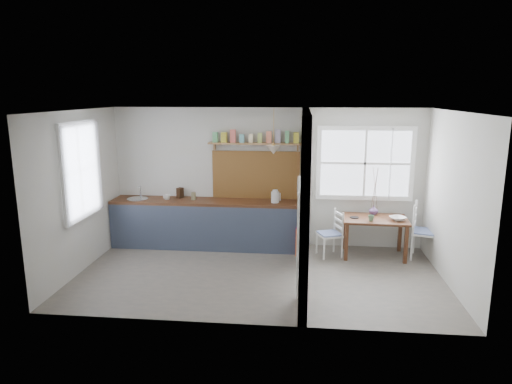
# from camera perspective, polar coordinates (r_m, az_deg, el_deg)

# --- Properties ---
(floor) EXTENTS (5.80, 3.20, 0.01)m
(floor) POSITION_cam_1_polar(r_m,az_deg,el_deg) (7.43, 0.33, -10.34)
(floor) COLOR #756A5C
(floor) RESTS_ON ground
(ceiling) EXTENTS (5.80, 3.20, 0.01)m
(ceiling) POSITION_cam_1_polar(r_m,az_deg,el_deg) (6.86, 0.36, 10.13)
(ceiling) COLOR beige
(ceiling) RESTS_ON walls
(walls) EXTENTS (5.81, 3.21, 2.60)m
(walls) POSITION_cam_1_polar(r_m,az_deg,el_deg) (7.03, 0.34, -0.52)
(walls) COLOR beige
(walls) RESTS_ON floor
(partition) EXTENTS (0.12, 3.20, 2.60)m
(partition) POSITION_cam_1_polar(r_m,az_deg,el_deg) (7.03, 6.08, 0.66)
(partition) COLOR beige
(partition) RESTS_ON floor
(kitchen_window) EXTENTS (0.10, 1.16, 1.50)m
(kitchen_window) POSITION_cam_1_polar(r_m,az_deg,el_deg) (7.78, -21.23, 2.51)
(kitchen_window) COLOR white
(kitchen_window) RESTS_ON walls
(nook_window) EXTENTS (1.76, 0.10, 1.30)m
(nook_window) POSITION_cam_1_polar(r_m,az_deg,el_deg) (8.56, 13.47, 3.49)
(nook_window) COLOR white
(nook_window) RESTS_ON walls
(counter) EXTENTS (3.50, 0.60, 0.90)m
(counter) POSITION_cam_1_polar(r_m,az_deg,el_deg) (8.69, -6.28, -3.85)
(counter) COLOR #4F2B17
(counter) RESTS_ON floor
(sink) EXTENTS (0.40, 0.40, 0.02)m
(sink) POSITION_cam_1_polar(r_m,az_deg,el_deg) (8.91, -14.58, -0.88)
(sink) COLOR silver
(sink) RESTS_ON counter
(backsplash) EXTENTS (1.65, 0.03, 0.90)m
(backsplash) POSITION_cam_1_polar(r_m,az_deg,el_deg) (8.58, -0.02, 2.16)
(backsplash) COLOR brown
(backsplash) RESTS_ON walls
(shelf) EXTENTS (1.75, 0.20, 0.21)m
(shelf) POSITION_cam_1_polar(r_m,az_deg,el_deg) (8.41, -0.08, 6.50)
(shelf) COLOR #A98551
(shelf) RESTS_ON walls
(pendant_lamp) EXTENTS (0.26, 0.26, 0.16)m
(pendant_lamp) POSITION_cam_1_polar(r_m,az_deg,el_deg) (8.05, 2.20, 5.30)
(pendant_lamp) COLOR silver
(pendant_lamp) RESTS_ON ceiling
(utensil_rail) EXTENTS (0.02, 0.50, 0.02)m
(utensil_rail) POSITION_cam_1_polar(r_m,az_deg,el_deg) (7.86, 5.41, 1.90)
(utensil_rail) COLOR silver
(utensil_rail) RESTS_ON partition
(dining_table) EXTENTS (1.15, 0.79, 0.70)m
(dining_table) POSITION_cam_1_polar(r_m,az_deg,el_deg) (8.42, 14.53, -5.46)
(dining_table) COLOR #4F2B17
(dining_table) RESTS_ON floor
(chair_left) EXTENTS (0.49, 0.49, 0.83)m
(chair_left) POSITION_cam_1_polar(r_m,az_deg,el_deg) (8.23, 9.18, -5.15)
(chair_left) COLOR white
(chair_left) RESTS_ON floor
(chair_right) EXTENTS (0.57, 0.57, 1.00)m
(chair_right) POSITION_cam_1_polar(r_m,az_deg,el_deg) (8.50, 20.52, -4.63)
(chair_right) COLOR white
(chair_right) RESTS_ON floor
(kettle) EXTENTS (0.23, 0.20, 0.24)m
(kettle) POSITION_cam_1_polar(r_m,az_deg,el_deg) (8.31, 2.42, -0.53)
(kettle) COLOR silver
(kettle) RESTS_ON counter
(mug_a) EXTENTS (0.13, 0.13, 0.10)m
(mug_a) POSITION_cam_1_polar(r_m,az_deg,el_deg) (8.70, -11.02, -0.62)
(mug_a) COLOR white
(mug_a) RESTS_ON counter
(mug_b) EXTENTS (0.15, 0.15, 0.10)m
(mug_b) POSITION_cam_1_polar(r_m,az_deg,el_deg) (8.70, -11.13, -0.62)
(mug_b) COLOR silver
(mug_b) RESTS_ON counter
(knife_block) EXTENTS (0.13, 0.15, 0.19)m
(knife_block) POSITION_cam_1_polar(r_m,az_deg,el_deg) (8.80, -9.47, -0.10)
(knife_block) COLOR #3D2412
(knife_block) RESTS_ON counter
(jar) EXTENTS (0.11, 0.11, 0.14)m
(jar) POSITION_cam_1_polar(r_m,az_deg,el_deg) (8.61, -7.81, -0.51)
(jar) COLOR #857D57
(jar) RESTS_ON counter
(towel_magenta) EXTENTS (0.02, 0.03, 0.49)m
(towel_magenta) POSITION_cam_1_polar(r_m,az_deg,el_deg) (8.22, 5.04, -6.09)
(towel_magenta) COLOR #A41565
(towel_magenta) RESTS_ON counter
(towel_orange) EXTENTS (0.02, 0.03, 0.50)m
(towel_orange) POSITION_cam_1_polar(r_m,az_deg,el_deg) (8.18, 5.03, -6.36)
(towel_orange) COLOR orange
(towel_orange) RESTS_ON counter
(bowl) EXTENTS (0.35, 0.35, 0.07)m
(bowl) POSITION_cam_1_polar(r_m,az_deg,el_deg) (8.28, 17.30, -3.18)
(bowl) COLOR white
(bowl) RESTS_ON dining_table
(table_cup) EXTENTS (0.14, 0.14, 0.10)m
(table_cup) POSITION_cam_1_polar(r_m,az_deg,el_deg) (8.10, 14.18, -3.20)
(table_cup) COLOR #517856
(table_cup) RESTS_ON dining_table
(plate) EXTENTS (0.18, 0.18, 0.01)m
(plate) POSITION_cam_1_polar(r_m,az_deg,el_deg) (8.25, 12.19, -3.13)
(plate) COLOR black
(plate) RESTS_ON dining_table
(vase) EXTENTS (0.21, 0.21, 0.17)m
(vase) POSITION_cam_1_polar(r_m,az_deg,el_deg) (8.53, 14.48, -2.20)
(vase) COLOR #583D6B
(vase) RESTS_ON dining_table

